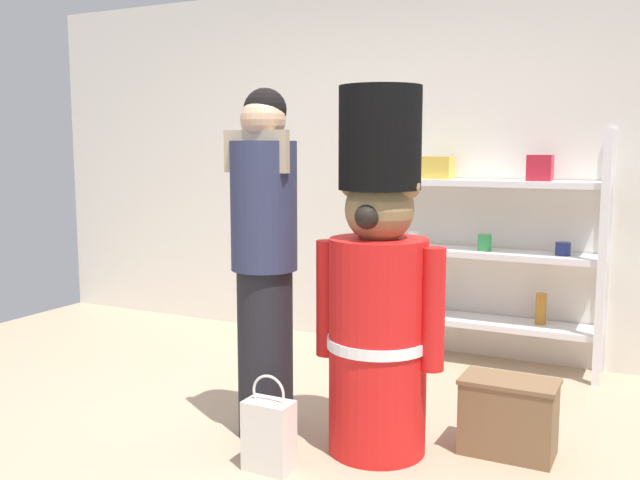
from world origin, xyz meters
name	(u,v)px	position (x,y,z in m)	size (l,w,h in m)	color
ground_plane	(246,460)	(0.00, 0.00, 0.00)	(6.40, 6.40, 0.00)	tan
back_wall	(410,167)	(0.00, 2.20, 1.30)	(6.40, 0.12, 2.60)	silver
merchandise_shelf	(484,245)	(0.60, 1.98, 0.79)	(1.52, 0.35, 1.55)	white
teddy_bear_guard	(378,291)	(0.50, 0.37, 0.77)	(0.64, 0.48, 1.71)	red
person_shopper	(264,257)	(-0.07, 0.30, 0.90)	(0.34, 0.32, 1.72)	black
shopping_bag	(269,434)	(0.14, -0.04, 0.17)	(0.22, 0.13, 0.44)	silver
display_crate	(508,416)	(1.06, 0.61, 0.18)	(0.44, 0.25, 0.36)	brown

